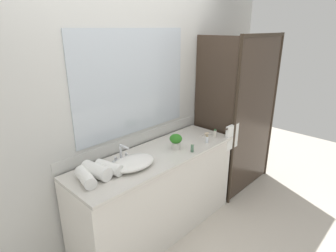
{
  "coord_description": "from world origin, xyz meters",
  "views": [
    {
      "loc": [
        -1.69,
        -1.77,
        2.06
      ],
      "look_at": [
        0.15,
        0.0,
        1.15
      ],
      "focal_mm": 29.64,
      "sensor_mm": 36.0,
      "label": 1
    }
  ],
  "objects": [
    {
      "name": "ground_plane",
      "position": [
        0.0,
        0.0,
        0.0
      ],
      "size": [
        8.0,
        8.0,
        0.0
      ],
      "primitive_type": "plane",
      "color": "beige"
    },
    {
      "name": "wall_back_with_mirror",
      "position": [
        0.0,
        0.34,
        1.31
      ],
      "size": [
        4.4,
        0.06,
        2.6
      ],
      "color": "silver",
      "rests_on": "ground_plane"
    },
    {
      "name": "vanity_cabinet",
      "position": [
        0.0,
        0.01,
        0.45
      ],
      "size": [
        1.8,
        0.58,
        0.9
      ],
      "color": "silver",
      "rests_on": "ground_plane"
    },
    {
      "name": "shower_enclosure",
      "position": [
        1.28,
        -0.19,
        1.02
      ],
      "size": [
        1.2,
        0.59,
        2.0
      ],
      "color": "#2D2319",
      "rests_on": "ground_plane"
    },
    {
      "name": "sink_basin",
      "position": [
        -0.33,
        -0.04,
        0.94
      ],
      "size": [
        0.42,
        0.29,
        0.08
      ],
      "primitive_type": "ellipsoid",
      "color": "white",
      "rests_on": "vanity_cabinet"
    },
    {
      "name": "faucet",
      "position": [
        -0.33,
        0.13,
        0.96
      ],
      "size": [
        0.17,
        0.14,
        0.17
      ],
      "color": "silver",
      "rests_on": "vanity_cabinet"
    },
    {
      "name": "potted_plant",
      "position": [
        0.21,
        -0.05,
        0.99
      ],
      "size": [
        0.13,
        0.13,
        0.16
      ],
      "color": "beige",
      "rests_on": "vanity_cabinet"
    },
    {
      "name": "soap_dish",
      "position": [
        0.73,
        -0.05,
        0.91
      ],
      "size": [
        0.1,
        0.07,
        0.04
      ],
      "color": "silver",
      "rests_on": "vanity_cabinet"
    },
    {
      "name": "amenity_bottle_shampoo",
      "position": [
        0.56,
        -0.18,
        0.94
      ],
      "size": [
        0.03,
        0.03,
        0.08
      ],
      "color": "silver",
      "rests_on": "vanity_cabinet"
    },
    {
      "name": "amenity_bottle_conditioner",
      "position": [
        0.27,
        -0.21,
        0.94
      ],
      "size": [
        0.03,
        0.03,
        0.09
      ],
      "color": "#4C7056",
      "rests_on": "vanity_cabinet"
    },
    {
      "name": "amenity_bottle_body_wash",
      "position": [
        0.75,
        -0.15,
        0.94
      ],
      "size": [
        0.03,
        0.03,
        0.09
      ],
      "color": "silver",
      "rests_on": "vanity_cabinet"
    },
    {
      "name": "rolled_towel_near_edge",
      "position": [
        -0.76,
        0.02,
        0.95
      ],
      "size": [
        0.15,
        0.27,
        0.1
      ],
      "primitive_type": "cylinder",
      "rotation": [
        1.57,
        0.0,
        -0.22
      ],
      "color": "white",
      "rests_on": "vanity_cabinet"
    },
    {
      "name": "rolled_towel_middle",
      "position": [
        -0.65,
        0.04,
        0.96
      ],
      "size": [
        0.16,
        0.27,
        0.12
      ],
      "primitive_type": "cylinder",
      "rotation": [
        1.57,
        0.0,
        0.17
      ],
      "color": "white",
      "rests_on": "vanity_cabinet"
    },
    {
      "name": "rolled_towel_far_edge",
      "position": [
        -0.54,
        0.03,
        0.95
      ],
      "size": [
        0.15,
        0.26,
        0.1
      ],
      "primitive_type": "cylinder",
      "rotation": [
        1.57,
        0.0,
        0.24
      ],
      "color": "white",
      "rests_on": "vanity_cabinet"
    }
  ]
}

